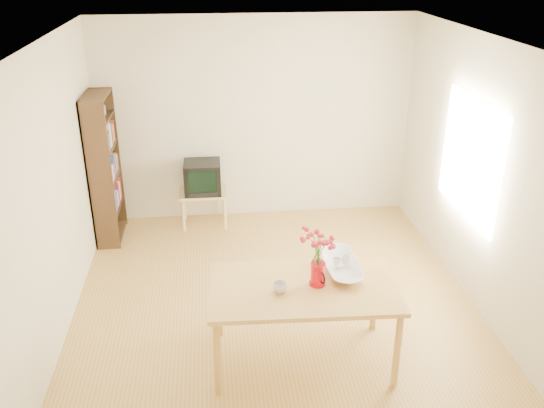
{
  "coord_description": "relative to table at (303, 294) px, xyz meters",
  "views": [
    {
      "loc": [
        -0.57,
        -4.84,
        3.34
      ],
      "look_at": [
        0.0,
        0.3,
        1.0
      ],
      "focal_mm": 38.0,
      "sensor_mm": 36.0,
      "label": 1
    }
  ],
  "objects": [
    {
      "name": "pitcher",
      "position": [
        0.12,
        0.02,
        0.17
      ],
      "size": [
        0.14,
        0.21,
        0.21
      ],
      "rotation": [
        0.0,
        0.0,
        0.32
      ],
      "color": "red",
      "rests_on": "table"
    },
    {
      "name": "teacup_a",
      "position": [
        0.33,
        0.25,
        0.24
      ],
      "size": [
        0.09,
        0.09,
        0.06
      ],
      "primitive_type": "imported",
      "rotation": [
        0.0,
        0.0,
        0.4
      ],
      "color": "white",
      "rests_on": "bowl"
    },
    {
      "name": "room",
      "position": [
        -0.11,
        0.83,
        0.62
      ],
      "size": [
        4.5,
        4.5,
        4.5
      ],
      "color": "#A97F3C",
      "rests_on": "ground"
    },
    {
      "name": "mug",
      "position": [
        -0.2,
        -0.07,
        0.12
      ],
      "size": [
        0.13,
        0.13,
        0.09
      ],
      "primitive_type": "imported",
      "rotation": [
        0.0,
        0.0,
        3.3
      ],
      "color": "white",
      "rests_on": "table"
    },
    {
      "name": "bowl",
      "position": [
        0.37,
        0.25,
        0.28
      ],
      "size": [
        0.45,
        0.45,
        0.42
      ],
      "primitive_type": "imported",
      "rotation": [
        0.0,
        0.0,
        0.01
      ],
      "color": "white",
      "rests_on": "table"
    },
    {
      "name": "television",
      "position": [
        -0.84,
        2.81,
        -0.02
      ],
      "size": [
        0.46,
        0.43,
        0.4
      ],
      "rotation": [
        0.0,
        0.0,
        -0.01
      ],
      "color": "black",
      "rests_on": "tv_stand"
    },
    {
      "name": "flowers",
      "position": [
        0.12,
        0.02,
        0.43
      ],
      "size": [
        0.23,
        0.23,
        0.33
      ],
      "primitive_type": null,
      "color": "#E13549",
      "rests_on": "pitcher"
    },
    {
      "name": "teacup_b",
      "position": [
        0.41,
        0.27,
        0.24
      ],
      "size": [
        0.07,
        0.07,
        0.06
      ],
      "primitive_type": "imported",
      "rotation": [
        0.0,
        0.0,
        1.59
      ],
      "color": "white",
      "rests_on": "bowl"
    },
    {
      "name": "tv_stand",
      "position": [
        -0.84,
        2.8,
        -0.29
      ],
      "size": [
        0.6,
        0.45,
        0.46
      ],
      "color": "#D5B978",
      "rests_on": "ground"
    },
    {
      "name": "bookshelf",
      "position": [
        -1.99,
        2.58,
        0.16
      ],
      "size": [
        0.28,
        0.7,
        1.8
      ],
      "color": "#311F10",
      "rests_on": "ground"
    },
    {
      "name": "table",
      "position": [
        0.0,
        0.0,
        0.0
      ],
      "size": [
        1.6,
        0.96,
        0.75
      ],
      "rotation": [
        0.0,
        0.0,
        -0.04
      ],
      "color": "#BF8C41",
      "rests_on": "ground"
    }
  ]
}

